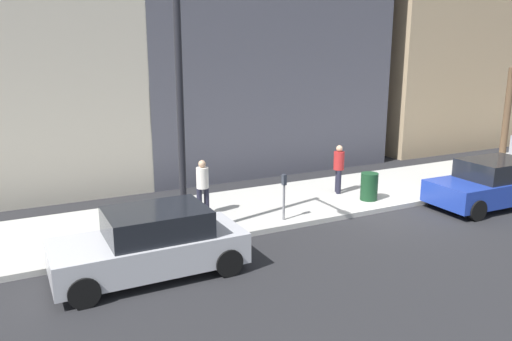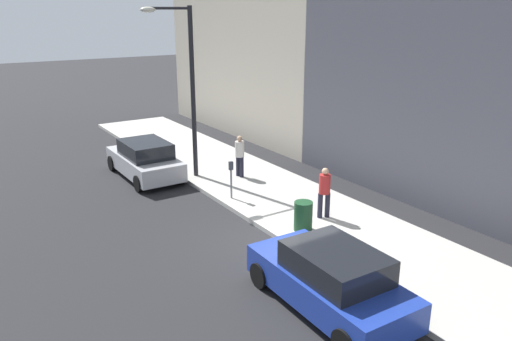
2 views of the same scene
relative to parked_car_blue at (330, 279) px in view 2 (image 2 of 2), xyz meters
name	(u,v)px [view 2 (image 2 of 2)]	position (x,y,z in m)	size (l,w,h in m)	color
ground_plane	(280,242)	(1.03, 3.35, -0.74)	(120.00, 120.00, 0.00)	#232326
sidewalk	(332,225)	(3.03, 3.35, -0.66)	(4.00, 36.00, 0.15)	#B2AFA8
parked_car_blue	(330,279)	(0.00, 0.00, 0.00)	(2.01, 4.24, 1.52)	#1E389E
parked_car_silver	(145,160)	(-0.03, 11.20, 0.00)	(1.93, 4.20, 1.52)	#B7B7BC
parking_meter	(231,176)	(1.48, 6.90, 0.24)	(0.14, 0.10, 1.35)	slate
streetlamp	(186,79)	(1.31, 9.87, 3.28)	(1.97, 0.32, 6.50)	black
trash_bin	(303,216)	(1.93, 3.42, -0.14)	(0.56, 0.56, 0.90)	#14381E
pedestrian_midblock	(324,190)	(3.08, 3.81, 0.35)	(0.38, 0.36, 1.66)	#1E1E2D
pedestrian_far_corner	(240,154)	(2.99, 8.80, 0.35)	(0.36, 0.40, 1.66)	#1E1E2D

